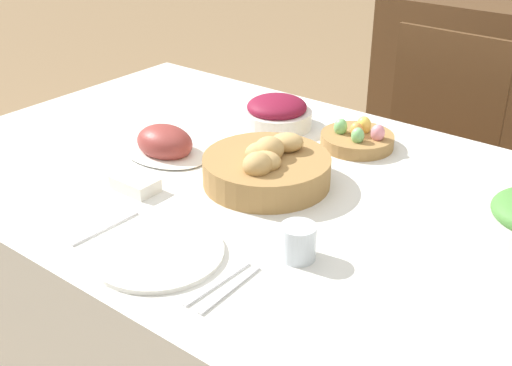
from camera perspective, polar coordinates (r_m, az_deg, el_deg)
dining_table at (r=1.71m, az=2.22°, el=-11.60°), size 1.87×1.09×0.75m
chair_far_center at (r=2.35m, az=14.75°, el=2.28°), size 0.44×0.44×0.91m
sideboard at (r=3.23m, az=21.01°, el=7.12°), size 1.17×0.44×0.86m
bread_basket at (r=1.50m, az=0.96°, el=1.45°), size 0.30×0.30×0.12m
egg_basket at (r=1.73m, az=9.01°, el=3.94°), size 0.19×0.19×0.08m
ham_platter at (r=1.68m, az=-8.11°, el=3.43°), size 0.25×0.17×0.09m
beet_salad_bowl at (r=1.83m, az=1.86°, el=6.24°), size 0.20×0.20×0.09m
dinner_plate at (r=1.27m, az=-8.74°, el=-6.14°), size 0.26×0.26×0.01m
fork at (r=1.38m, az=-13.24°, el=-3.92°), size 0.02×0.17×0.00m
knife at (r=1.18m, az=-3.42°, el=-8.88°), size 0.02×0.17×0.00m
spoon at (r=1.17m, az=-2.30°, el=-9.42°), size 0.02×0.17×0.00m
drinking_cup at (r=1.24m, az=3.77°, el=-5.25°), size 0.07×0.07×0.07m
butter_dish at (r=1.51m, az=-10.68°, el=-0.08°), size 0.11×0.07×0.03m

